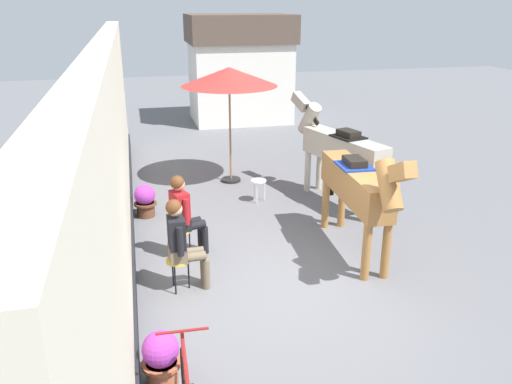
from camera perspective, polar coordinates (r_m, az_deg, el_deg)
ground_plane at (r=10.42m, az=-0.14°, el=-1.91°), size 40.00×40.00×0.00m
pub_facade_wall at (r=8.26m, az=-15.18°, el=2.68°), size 0.34×14.00×3.40m
distant_cottage at (r=18.07m, az=-1.80°, el=13.47°), size 3.40×2.60×3.50m
seated_visitor_near at (r=7.39m, az=-8.14°, el=-5.21°), size 0.61×0.49×1.39m
seated_visitor_far at (r=8.35m, az=-7.89°, el=-2.13°), size 0.61×0.49×1.39m
saddled_horse_near at (r=8.38m, az=11.13°, el=0.56°), size 0.54×3.00×2.06m
saddled_horse_far at (r=10.57m, az=9.14°, el=4.79°), size 1.12×2.91×2.06m
flower_planter_nearest at (r=5.94m, az=-10.33°, el=-17.37°), size 0.43×0.43×0.64m
flower_planter_farthest at (r=10.20m, az=-12.02°, el=-0.85°), size 0.43×0.43×0.64m
cafe_parasol at (r=11.51m, az=-2.95°, el=12.40°), size 2.10×2.10×2.58m
spare_stool_white at (r=10.71m, az=0.28°, el=1.01°), size 0.32×0.32×0.46m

